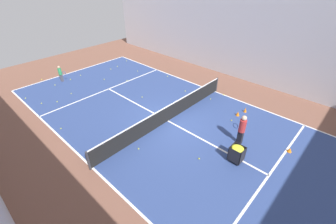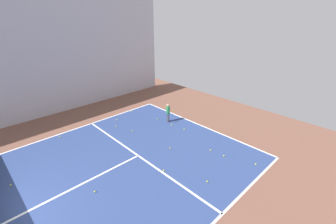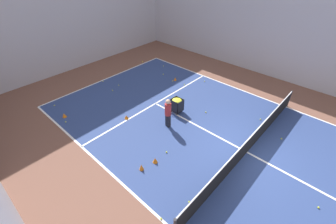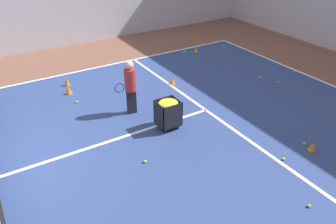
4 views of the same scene
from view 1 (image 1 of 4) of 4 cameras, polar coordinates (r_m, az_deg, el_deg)
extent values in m
plane|color=brown|center=(12.85, 0.00, -2.29)|extent=(31.64, 31.64, 0.00)
cube|color=navy|center=(12.85, 0.00, -2.28)|extent=(9.74, 21.26, 0.00)
cube|color=white|center=(20.73, -22.38, 9.59)|extent=(9.74, 0.10, 0.00)
cube|color=white|center=(16.23, 11.85, 5.10)|extent=(0.10, 21.26, 0.00)
cube|color=white|center=(10.68, -18.62, -13.31)|extent=(0.10, 21.26, 0.00)
cube|color=white|center=(16.81, -14.82, 5.70)|extent=(9.74, 0.10, 0.00)
cube|color=white|center=(10.76, 24.25, -14.46)|extent=(9.74, 0.10, 0.00)
cube|color=white|center=(12.85, 0.00, -2.27)|extent=(0.10, 11.69, 0.00)
cube|color=silver|center=(17.69, 19.47, 19.94)|extent=(0.15, 27.94, 7.85)
cylinder|color=#2D2D33|center=(16.08, 12.25, 6.80)|extent=(0.10, 0.10, 1.02)
cylinder|color=#2D2D33|center=(10.31, -19.60, -11.62)|extent=(0.10, 0.10, 1.02)
cube|color=black|center=(12.57, 0.00, -0.45)|extent=(9.84, 0.03, 0.95)
cube|color=white|center=(12.30, 0.00, 1.50)|extent=(9.84, 0.04, 0.05)
cube|color=#4C4C56|center=(19.09, -25.40, 7.82)|extent=(0.20, 0.23, 0.56)
cylinder|color=#2D8C4C|center=(18.90, -25.78, 9.25)|extent=(0.34, 0.34, 0.50)
sphere|color=tan|center=(18.78, -26.04, 10.20)|extent=(0.19, 0.19, 0.19)
torus|color=#2D478C|center=(18.79, -24.87, 8.94)|extent=(0.16, 0.26, 0.28)
cube|color=black|center=(11.68, 17.81, -6.09)|extent=(0.19, 0.28, 0.73)
cylinder|color=#B22D2D|center=(11.27, 18.41, -3.35)|extent=(0.37, 0.37, 0.65)
sphere|color=beige|center=(11.03, 18.81, -1.47)|extent=(0.24, 0.24, 0.24)
torus|color=#2D478C|center=(11.47, 16.74, -3.33)|extent=(0.06, 0.28, 0.28)
cube|color=black|center=(10.80, 16.75, -11.36)|extent=(0.54, 0.59, 0.02)
cube|color=black|center=(10.65, 15.70, -9.34)|extent=(0.54, 0.02, 0.70)
cube|color=black|center=(10.50, 18.44, -10.66)|extent=(0.54, 0.02, 0.70)
cube|color=black|center=(10.76, 17.72, -9.26)|extent=(0.02, 0.59, 0.70)
cube|color=black|center=(10.39, 16.37, -10.76)|extent=(0.02, 0.59, 0.70)
ellipsoid|color=yellow|center=(10.38, 17.32, -8.83)|extent=(0.50, 0.55, 0.16)
cylinder|color=black|center=(11.03, 16.23, -10.58)|extent=(0.05, 0.05, 0.12)
cylinder|color=black|center=(10.77, 15.23, -11.66)|extent=(0.05, 0.05, 0.12)
cylinder|color=black|center=(10.93, 18.15, -11.51)|extent=(0.05, 0.05, 0.12)
cylinder|color=black|center=(10.67, 17.20, -12.63)|extent=(0.05, 0.05, 0.12)
cone|color=orange|center=(13.86, 17.31, -0.37)|extent=(0.21, 0.21, 0.27)
cone|color=orange|center=(14.33, 19.04, 0.53)|extent=(0.19, 0.19, 0.30)
cone|color=orange|center=(12.27, 28.51, -8.44)|extent=(0.22, 0.22, 0.22)
sphere|color=yellow|center=(19.32, -7.74, 10.28)|extent=(0.07, 0.07, 0.07)
sphere|color=yellow|center=(20.14, -14.35, 10.52)|extent=(0.07, 0.07, 0.07)
sphere|color=yellow|center=(13.53, -25.57, -3.81)|extent=(0.07, 0.07, 0.07)
sphere|color=yellow|center=(13.34, 15.84, -2.07)|extent=(0.07, 0.07, 0.07)
sphere|color=yellow|center=(19.64, -21.36, 8.66)|extent=(0.07, 0.07, 0.07)
sphere|color=yellow|center=(21.70, -10.49, 12.63)|extent=(0.07, 0.07, 0.07)
sphere|color=yellow|center=(16.95, -23.37, 4.32)|extent=(0.07, 0.07, 0.07)
sphere|color=yellow|center=(17.73, -10.39, 7.88)|extent=(0.07, 0.07, 0.07)
sphere|color=yellow|center=(15.23, -6.59, 3.78)|extent=(0.07, 0.07, 0.07)
sphere|color=yellow|center=(17.77, -32.46, 2.99)|extent=(0.07, 0.07, 0.07)
sphere|color=yellow|center=(15.17, 10.74, 3.27)|extent=(0.07, 0.07, 0.07)
sphere|color=yellow|center=(15.91, 13.97, 4.34)|extent=(0.07, 0.07, 0.07)
sphere|color=yellow|center=(18.32, -15.91, 7.98)|extent=(0.07, 0.07, 0.07)
sphere|color=yellow|center=(10.60, 7.89, -11.65)|extent=(0.07, 0.07, 0.07)
sphere|color=yellow|center=(20.57, -12.71, 11.22)|extent=(0.07, 0.07, 0.07)
sphere|color=yellow|center=(19.18, -23.53, 7.58)|extent=(0.07, 0.07, 0.07)
sphere|color=yellow|center=(16.29, -26.34, 2.36)|extent=(0.07, 0.07, 0.07)
sphere|color=yellow|center=(20.20, -29.42, 7.24)|extent=(0.07, 0.07, 0.07)
sphere|color=yellow|center=(16.56, -29.48, 1.93)|extent=(0.07, 0.07, 0.07)
sphere|color=yellow|center=(11.07, -7.49, -9.24)|extent=(0.07, 0.07, 0.07)
sphere|color=yellow|center=(12.30, -8.99, -4.39)|extent=(0.07, 0.07, 0.07)
sphere|color=yellow|center=(18.73, -26.78, 6.15)|extent=(0.07, 0.07, 0.07)
sphere|color=yellow|center=(18.15, -0.15, 9.04)|extent=(0.07, 0.07, 0.07)
sphere|color=yellow|center=(15.94, 4.38, 5.34)|extent=(0.07, 0.07, 0.07)
camera|label=2|loc=(17.15, 18.79, 28.41)|focal=24.00mm
camera|label=3|loc=(17.93, 13.85, 32.39)|focal=24.00mm
camera|label=4|loc=(7.23, -36.48, 6.27)|focal=35.00mm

